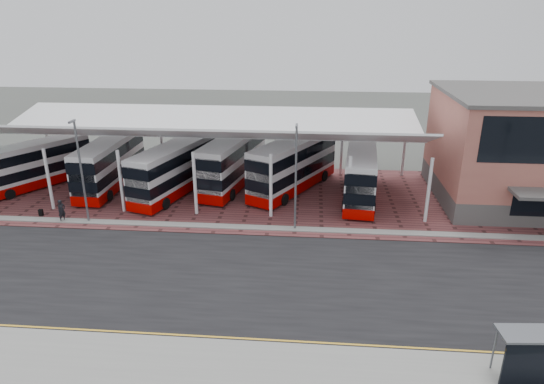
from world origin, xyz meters
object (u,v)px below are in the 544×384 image
object	(u,v)px
bus_1	(110,164)
bus_shelter	(538,353)
bus_0	(35,165)
bus_3	(233,162)
bus_2	(174,170)
bus_4	(293,165)
pedestrian	(62,211)
bus_5	(360,174)

from	to	relation	value
bus_1	bus_shelter	bearing A→B (deg)	-37.13
bus_0	bus_3	size ratio (longest dim) A/B	0.84
bus_2	bus_shelter	size ratio (longest dim) A/B	3.61
bus_2	bus_4	world-z (taller)	bus_4
bus_0	bus_2	xyz separation A→B (m)	(13.14, -0.67, 0.15)
bus_2	pedestrian	distance (m)	9.81
bus_4	pedestrian	xyz separation A→B (m)	(-17.46, -8.48, -1.42)
pedestrian	bus_2	bearing A→B (deg)	-22.13
bus_2	bus_0	bearing A→B (deg)	-165.60
bus_2	bus_5	size ratio (longest dim) A/B	1.02
bus_2	bus_3	bearing A→B (deg)	44.85
bus_1	bus_3	bearing A→B (deg)	8.49
bus_2	bus_shelter	world-z (taller)	bus_2
bus_4	pedestrian	world-z (taller)	bus_4
bus_0	pedestrian	bearing A→B (deg)	-18.19
bus_1	bus_4	bearing A→B (deg)	3.81
bus_2	bus_1	bearing A→B (deg)	-172.78
bus_0	bus_4	xyz separation A→B (m)	(23.52, 1.15, 0.26)
bus_2	pedestrian	size ratio (longest dim) A/B	6.15
bus_1	bus_3	distance (m)	11.16
bus_0	pedestrian	size ratio (longest dim) A/B	5.43
bus_4	bus_shelter	world-z (taller)	bus_4
bus_shelter	pedestrian	bearing A→B (deg)	148.68
bus_2	bus_4	distance (m)	10.54
bus_1	bus_4	size ratio (longest dim) A/B	0.96
bus_5	bus_shelter	xyz separation A→B (m)	(5.84, -21.73, -0.61)
bus_0	bus_5	size ratio (longest dim) A/B	0.90
bus_2	pedestrian	world-z (taller)	bus_2
bus_3	bus_2	bearing A→B (deg)	-139.85
bus_5	bus_4	bearing A→B (deg)	170.94
bus_3	bus_4	bearing A→B (deg)	5.71
bus_1	bus_0	bearing A→B (deg)	-174.86
bus_2	bus_3	world-z (taller)	bus_3
bus_3	pedestrian	world-z (taller)	bus_3
bus_3	bus_5	bearing A→B (deg)	1.73
bus_0	bus_4	world-z (taller)	bus_4
pedestrian	bus_shelter	xyz separation A→B (m)	(29.12, -14.77, 0.66)
bus_0	pedestrian	xyz separation A→B (m)	(6.06, -7.34, -1.16)
pedestrian	bus_5	bearing A→B (deg)	-48.70
bus_5	bus_shelter	bearing A→B (deg)	-69.37
bus_0	bus_3	xyz separation A→B (m)	(17.94, 1.82, 0.25)
bus_4	bus_0	bearing A→B (deg)	-148.90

